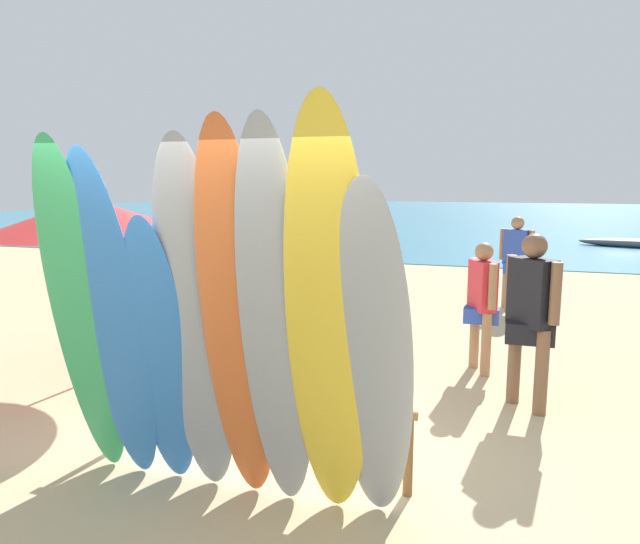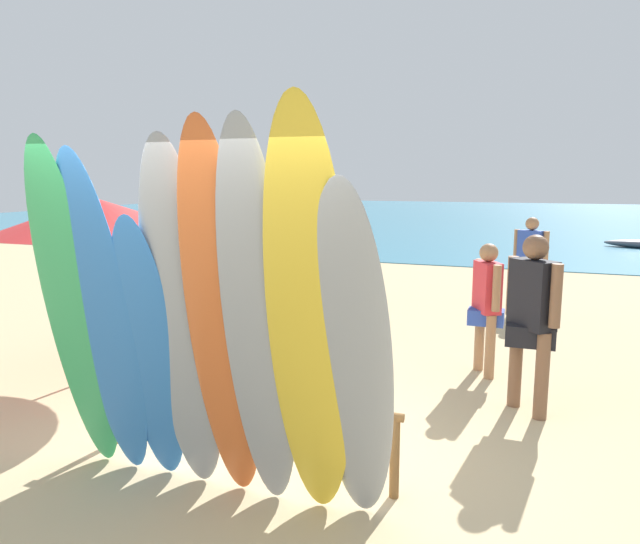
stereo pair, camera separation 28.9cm
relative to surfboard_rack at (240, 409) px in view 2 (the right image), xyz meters
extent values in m
plane|color=tan|center=(0.00, 14.00, -0.50)|extent=(60.00, 60.00, 0.00)
cube|color=teal|center=(0.00, 31.30, -0.49)|extent=(60.00, 40.00, 0.02)
cylinder|color=brown|center=(-1.24, 0.00, -0.19)|extent=(0.07, 0.07, 0.61)
cylinder|color=brown|center=(1.24, 0.00, -0.19)|extent=(0.07, 0.07, 0.61)
cylinder|color=brown|center=(0.00, 0.00, 0.11)|extent=(2.59, 0.06, 0.06)
ellipsoid|color=#38B266|center=(-1.08, -0.52, 0.79)|extent=(0.54, 0.65, 2.58)
ellipsoid|color=#337AD1|center=(-0.82, -0.51, 0.75)|extent=(0.62, 0.61, 2.50)
ellipsoid|color=#337AD1|center=(-0.48, -0.46, 0.53)|extent=(0.51, 0.52, 2.05)
ellipsoid|color=#999EA3|center=(-0.18, -0.47, 0.79)|extent=(0.58, 0.51, 2.57)
ellipsoid|color=orange|center=(0.16, -0.53, 0.84)|extent=(0.53, 0.61, 2.67)
ellipsoid|color=#999EA3|center=(0.45, -0.56, 0.83)|extent=(0.52, 0.62, 2.66)
ellipsoid|color=yellow|center=(0.81, -0.58, 0.88)|extent=(0.61, 0.70, 2.76)
ellipsoid|color=#999EA3|center=(1.07, -0.51, 0.66)|extent=(0.54, 0.65, 2.31)
cylinder|color=#9E704C|center=(1.55, 3.12, -0.12)|extent=(0.11, 0.11, 0.75)
cylinder|color=#9E704C|center=(1.69, 2.84, -0.12)|extent=(0.11, 0.11, 0.75)
cube|color=#2D4CB2|center=(1.62, 2.98, 0.19)|extent=(0.40, 0.25, 0.18)
cube|color=#DB333D|center=(1.62, 2.98, 0.54)|extent=(0.36, 0.43, 0.58)
sphere|color=#9E704C|center=(1.62, 2.98, 0.94)|extent=(0.21, 0.21, 0.21)
cylinder|color=#9E704C|center=(1.50, 3.20, 0.57)|extent=(0.09, 0.09, 0.52)
cylinder|color=#9E704C|center=(1.73, 2.76, 0.57)|extent=(0.09, 0.09, 0.52)
cylinder|color=brown|center=(-2.16, 6.93, -0.11)|extent=(0.12, 0.12, 0.77)
cylinder|color=brown|center=(-1.86, 6.82, -0.11)|extent=(0.12, 0.12, 0.77)
cube|color=orange|center=(-2.01, 6.87, 0.21)|extent=(0.41, 0.25, 0.18)
cube|color=#2D4CB2|center=(-2.01, 6.87, 0.57)|extent=(0.45, 0.33, 0.60)
sphere|color=brown|center=(-2.01, 6.87, 0.99)|extent=(0.22, 0.22, 0.22)
cylinder|color=brown|center=(-2.25, 6.96, 0.61)|extent=(0.09, 0.09, 0.54)
cylinder|color=brown|center=(-1.78, 6.78, 0.61)|extent=(0.09, 0.09, 0.54)
cylinder|color=#9E704C|center=(1.91, 6.71, -0.11)|extent=(0.12, 0.12, 0.78)
cylinder|color=#9E704C|center=(2.20, 6.58, -0.11)|extent=(0.12, 0.12, 0.78)
cube|color=#2D4CB2|center=(2.06, 6.65, 0.22)|extent=(0.42, 0.26, 0.19)
cube|color=#2D4CB2|center=(2.06, 6.65, 0.59)|extent=(0.45, 0.36, 0.61)
sphere|color=#9E704C|center=(2.06, 6.65, 1.01)|extent=(0.22, 0.22, 0.22)
cylinder|color=#9E704C|center=(1.82, 6.75, 0.62)|extent=(0.10, 0.10, 0.54)
cylinder|color=#9E704C|center=(2.29, 6.54, 0.62)|extent=(0.10, 0.10, 0.54)
cylinder|color=brown|center=(1.98, 2.09, -0.07)|extent=(0.13, 0.13, 0.85)
cylinder|color=brown|center=(2.23, 1.84, -0.07)|extent=(0.13, 0.13, 0.85)
cube|color=black|center=(2.11, 1.97, 0.28)|extent=(0.45, 0.28, 0.20)
cube|color=black|center=(2.11, 1.97, 0.68)|extent=(0.47, 0.47, 0.66)
sphere|color=brown|center=(2.11, 1.97, 1.13)|extent=(0.24, 0.24, 0.24)
cylinder|color=brown|center=(1.91, 2.17, 0.72)|extent=(0.10, 0.10, 0.59)
cylinder|color=brown|center=(2.30, 1.77, 0.72)|extent=(0.10, 0.10, 0.59)
cylinder|color=#B7B7BC|center=(-2.77, 2.25, -0.36)|extent=(0.02, 0.02, 0.28)
cylinder|color=#B7B7BC|center=(-2.36, 2.37, -0.36)|extent=(0.02, 0.02, 0.28)
cylinder|color=#B7B7BC|center=(-2.88, 2.61, -0.36)|extent=(0.02, 0.02, 0.28)
cylinder|color=#B7B7BC|center=(-2.48, 2.73, -0.36)|extent=(0.02, 0.02, 0.28)
cube|color=silver|center=(-2.62, 2.49, -0.20)|extent=(0.61, 0.58, 0.03)
cube|color=silver|center=(-2.73, 2.82, 0.06)|extent=(0.56, 0.41, 0.50)
cylinder|color=silver|center=(-2.55, 1.45, 0.48)|extent=(0.04, 0.04, 1.95)
cone|color=red|center=(-2.55, 1.45, 1.36)|extent=(2.27, 2.27, 0.40)
camera|label=1|loc=(1.80, -3.93, 1.78)|focal=32.71mm
camera|label=2|loc=(2.07, -3.83, 1.78)|focal=32.71mm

